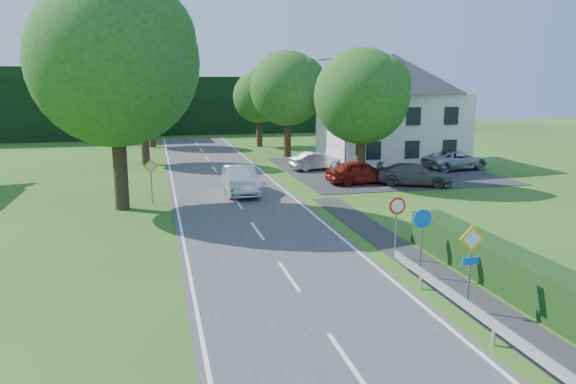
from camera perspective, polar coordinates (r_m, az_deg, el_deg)
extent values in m
cube|color=#3B3B3E|center=(26.68, -3.90, -2.91)|extent=(7.00, 80.00, 0.04)
cube|color=#27272A|center=(42.30, 9.36, 2.24)|extent=(14.00, 16.00, 0.04)
cube|color=white|center=(26.36, -10.89, -3.20)|extent=(0.12, 80.00, 0.01)
cube|color=white|center=(27.37, 2.83, -2.47)|extent=(0.12, 80.00, 0.01)
cube|color=black|center=(72.63, -3.69, 8.84)|extent=(30.00, 5.00, 7.00)
cube|color=silver|center=(45.49, 10.36, 6.36)|extent=(10.00, 8.00, 5.60)
pyramid|color=#242328|center=(45.34, 10.55, 11.78)|extent=(10.60, 8.40, 3.00)
cylinder|color=gray|center=(37.71, 5.93, 7.34)|extent=(0.16, 0.16, 8.00)
cylinder|color=gray|center=(37.40, 4.87, 13.31)|extent=(1.70, 0.10, 0.10)
cube|color=gray|center=(37.13, 3.51, 13.26)|extent=(0.50, 0.18, 0.12)
cylinder|color=gray|center=(16.84, 17.92, -7.78)|extent=(0.07, 0.07, 2.40)
cube|color=yellow|center=(16.52, 18.19, -4.53)|extent=(0.78, 0.04, 0.78)
cube|color=white|center=(16.52, 18.19, -4.53)|extent=(0.57, 0.05, 0.57)
cube|color=blue|center=(16.71, 18.05, -6.68)|extent=(0.50, 0.04, 0.22)
cylinder|color=gray|center=(19.36, 13.33, -5.36)|extent=(0.07, 0.07, 2.20)
cylinder|color=blue|center=(19.09, 13.50, -2.65)|extent=(0.64, 0.04, 0.64)
cylinder|color=gray|center=(21.09, 10.91, -3.89)|extent=(0.07, 0.07, 2.20)
cylinder|color=red|center=(20.84, 11.04, -1.38)|extent=(0.64, 0.04, 0.64)
cylinder|color=white|center=(20.83, 11.06, -1.40)|extent=(0.48, 0.04, 0.48)
cylinder|color=gray|center=(31.02, -13.69, 0.84)|extent=(0.07, 0.07, 2.20)
cube|color=yellow|center=(30.83, -13.78, 2.57)|extent=(0.78, 0.04, 0.78)
cube|color=white|center=(30.83, -13.78, 2.57)|extent=(0.57, 0.05, 0.57)
imported|color=silver|center=(32.74, -4.86, 1.22)|extent=(1.80, 4.96, 1.63)
imported|color=black|center=(35.85, -3.52, 1.61)|extent=(1.29, 2.01, 1.00)
imported|color=maroon|center=(36.30, 7.34, 2.05)|extent=(4.53, 2.13, 1.50)
imported|color=#BDBCC1|center=(41.58, 2.94, 3.17)|extent=(4.21, 2.12, 1.32)
imported|color=#4E4D52|center=(36.30, 12.72, 1.75)|extent=(5.01, 3.86, 1.35)
imported|color=#A7A8AF|center=(43.43, 16.58, 3.13)|extent=(5.46, 3.27, 1.42)
imported|color=red|center=(41.49, 5.69, 3.67)|extent=(2.98, 3.01, 2.11)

